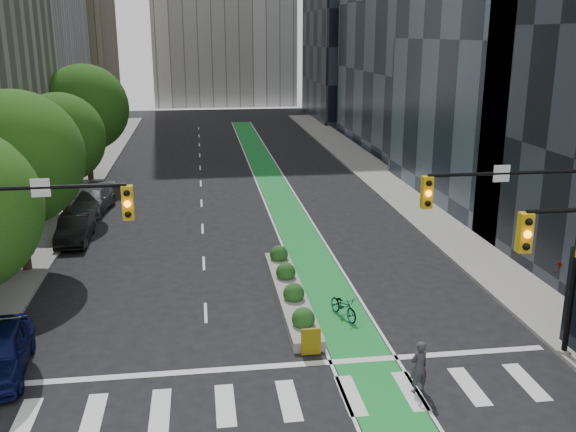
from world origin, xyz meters
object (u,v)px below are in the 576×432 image
object	(u,v)px
median_planter	(290,290)
parked_car_left_far	(92,200)
bicycle	(344,306)
pedestrian_far	(564,269)
cyclist	(419,367)
parked_car_left_mid	(75,229)

from	to	relation	value
median_planter	parked_car_left_far	world-z (taller)	parked_car_left_far
bicycle	pedestrian_far	xyz separation A→B (m)	(10.22, 1.19, 0.63)
cyclist	parked_car_left_mid	world-z (taller)	cyclist
bicycle	cyclist	bearing A→B (deg)	-98.95
bicycle	parked_car_left_far	distance (m)	22.01
bicycle	cyclist	distance (m)	6.01
pedestrian_far	bicycle	bearing A→B (deg)	-17.56
parked_car_left_mid	parked_car_left_far	bearing A→B (deg)	89.11
parked_car_left_mid	pedestrian_far	size ratio (longest dim) A/B	2.39
median_planter	parked_car_left_mid	bearing A→B (deg)	138.44
bicycle	parked_car_left_mid	bearing A→B (deg)	117.26
parked_car_left_far	pedestrian_far	distance (m)	28.37
pedestrian_far	parked_car_left_mid	bearing A→B (deg)	-48.98
median_planter	bicycle	bearing A→B (deg)	-49.95
cyclist	pedestrian_far	size ratio (longest dim) A/B	0.93
parked_car_left_far	cyclist	bearing A→B (deg)	-52.94
median_planter	parked_car_left_mid	xyz separation A→B (m)	(-10.70, 9.49, 0.39)
bicycle	cyclist	world-z (taller)	cyclist
parked_car_left_far	pedestrian_far	bearing A→B (deg)	-29.21
cyclist	parked_car_left_far	xyz separation A→B (m)	(-13.70, 23.95, -0.15)
cyclist	bicycle	bearing A→B (deg)	-95.70
cyclist	pedestrian_far	distance (m)	11.53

